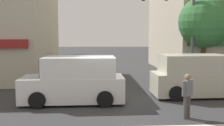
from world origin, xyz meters
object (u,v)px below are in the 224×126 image
object	(u,v)px
utility_pole_far_right	(202,27)
van_crossing_leftbound	(75,81)
sedan_approaching_near	(77,66)
traffic_light_mast	(177,18)
van_parked_curbside	(197,77)
pedestrian_mid_crossing	(187,93)
street_tree	(205,22)

from	to	relation	value
utility_pole_far_right	van_crossing_leftbound	xyz separation A→B (m)	(-9.70, -9.22, -2.75)
sedan_approaching_near	traffic_light_mast	bearing A→B (deg)	-29.33
traffic_light_mast	sedan_approaching_near	size ratio (longest dim) A/B	1.50
utility_pole_far_right	van_crossing_leftbound	bearing A→B (deg)	-136.46
utility_pole_far_right	traffic_light_mast	size ratio (longest dim) A/B	1.16
utility_pole_far_right	van_parked_curbside	world-z (taller)	utility_pole_far_right
utility_pole_far_right	pedestrian_mid_crossing	xyz separation A→B (m)	(-5.38, -11.81, -2.80)
traffic_light_mast	van_crossing_leftbound	xyz separation A→B (m)	(-6.09, -4.49, -3.17)
utility_pole_far_right	sedan_approaching_near	distance (m)	10.68
sedan_approaching_near	van_parked_curbside	xyz separation A→B (m)	(6.52, -7.30, 0.29)
van_crossing_leftbound	van_parked_curbside	bearing A→B (deg)	8.32
sedan_approaching_near	street_tree	bearing A→B (deg)	-19.37
van_crossing_leftbound	pedestrian_mid_crossing	world-z (taller)	van_crossing_leftbound
utility_pole_far_right	pedestrian_mid_crossing	bearing A→B (deg)	-114.52
utility_pole_far_right	sedan_approaching_near	size ratio (longest dim) A/B	1.75
sedan_approaching_near	pedestrian_mid_crossing	distance (m)	11.79
utility_pole_far_right	van_parked_curbside	distance (m)	9.51
street_tree	pedestrian_mid_crossing	xyz separation A→B (m)	(-3.82, -7.74, -3.00)
pedestrian_mid_crossing	sedan_approaching_near	bearing A→B (deg)	114.01
van_crossing_leftbound	sedan_approaching_near	size ratio (longest dim) A/B	1.12
street_tree	van_parked_curbside	size ratio (longest dim) A/B	1.23
van_crossing_leftbound	van_parked_curbside	size ratio (longest dim) A/B	1.00
street_tree	sedan_approaching_near	distance (m)	9.70
traffic_light_mast	street_tree	bearing A→B (deg)	18.01
utility_pole_far_right	sedan_approaching_near	bearing A→B (deg)	-174.19
traffic_light_mast	van_crossing_leftbound	size ratio (longest dim) A/B	1.34
van_parked_curbside	pedestrian_mid_crossing	xyz separation A→B (m)	(-1.72, -3.47, -0.06)
sedan_approaching_near	van_parked_curbside	bearing A→B (deg)	-48.23
street_tree	van_crossing_leftbound	distance (m)	10.07
street_tree	traffic_light_mast	size ratio (longest dim) A/B	0.92
traffic_light_mast	sedan_approaching_near	world-z (taller)	traffic_light_mast
van_crossing_leftbound	sedan_approaching_near	distance (m)	8.20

